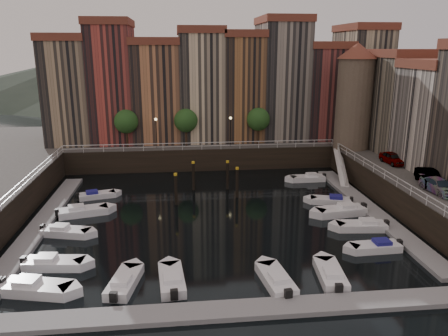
{
  "coord_description": "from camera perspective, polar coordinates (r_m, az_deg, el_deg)",
  "views": [
    {
      "loc": [
        -3.2,
        -40.9,
        16.15
      ],
      "look_at": [
        1.68,
        4.0,
        3.68
      ],
      "focal_mm": 35.0,
      "sensor_mm": 36.0,
      "label": 1
    }
  ],
  "objects": [
    {
      "name": "railings",
      "position": [
        47.53,
        -2.13,
        0.35
      ],
      "size": [
        36.08,
        34.04,
        0.52
      ],
      "color": "white",
      "rests_on": "ground"
    },
    {
      "name": "boat_right_0",
      "position": [
        38.58,
        19.29,
        -9.7
      ],
      "size": [
        4.37,
        1.73,
        1.0
      ],
      "rotation": [
        0.0,
        0.0,
        3.18
      ],
      "color": "white",
      "rests_on": "ground"
    },
    {
      "name": "ground",
      "position": [
        44.09,
        -1.62,
        -6.06
      ],
      "size": [
        200.0,
        200.0,
        0.0
      ],
      "primitive_type": "plane",
      "color": "black",
      "rests_on": "ground"
    },
    {
      "name": "dock_left",
      "position": [
        44.9,
        -22.73,
        -6.67
      ],
      "size": [
        2.0,
        28.0,
        0.35
      ],
      "primitive_type": "cube",
      "color": "gray",
      "rests_on": "ground"
    },
    {
      "name": "dock_near",
      "position": [
        28.93,
        1.24,
        -18.1
      ],
      "size": [
        30.0,
        2.0,
        0.35
      ],
      "primitive_type": "cube",
      "color": "gray",
      "rests_on": "ground"
    },
    {
      "name": "boat_near_1",
      "position": [
        31.91,
        -6.84,
        -14.35
      ],
      "size": [
        2.06,
        4.76,
        1.08
      ],
      "rotation": [
        0.0,
        0.0,
        1.65
      ],
      "color": "white",
      "rests_on": "ground"
    },
    {
      "name": "car_a",
      "position": [
        54.36,
        21.16,
        1.12
      ],
      "size": [
        1.9,
        4.12,
        1.37
      ],
      "primitive_type": "imported",
      "rotation": [
        0.0,
        0.0,
        0.07
      ],
      "color": "gray",
      "rests_on": "quay_right"
    },
    {
      "name": "boat_left_1",
      "position": [
        36.3,
        -21.43,
        -11.49
      ],
      "size": [
        4.82,
        2.19,
        1.09
      ],
      "rotation": [
        0.0,
        0.0,
        -0.11
      ],
      "color": "white",
      "rests_on": "ground"
    },
    {
      "name": "boat_left_0",
      "position": [
        33.34,
        -23.47,
        -14.17
      ],
      "size": [
        5.22,
        2.9,
        1.17
      ],
      "rotation": [
        0.0,
        0.0,
        -0.23
      ],
      "color": "white",
      "rests_on": "ground"
    },
    {
      "name": "boat_left_3",
      "position": [
        46.01,
        -18.06,
        -5.4
      ],
      "size": [
        5.14,
        2.94,
        1.15
      ],
      "rotation": [
        0.0,
        0.0,
        0.25
      ],
      "color": "white",
      "rests_on": "ground"
    },
    {
      "name": "mountains",
      "position": [
        151.2,
        -4.43,
        12.27
      ],
      "size": [
        145.0,
        100.0,
        18.0
      ],
      "color": "#2D382D",
      "rests_on": "ground"
    },
    {
      "name": "boat_right_2",
      "position": [
        45.4,
        15.13,
        -5.42
      ],
      "size": [
        5.34,
        2.55,
        1.2
      ],
      "rotation": [
        0.0,
        0.0,
        3.28
      ],
      "color": "white",
      "rests_on": "ground"
    },
    {
      "name": "promenade_trees",
      "position": [
        59.9,
        -4.36,
        6.2
      ],
      "size": [
        21.2,
        3.2,
        5.2
      ],
      "color": "black",
      "rests_on": "quay_far"
    },
    {
      "name": "boat_right_1",
      "position": [
        42.34,
        17.63,
        -7.23
      ],
      "size": [
        4.79,
        2.12,
        1.08
      ],
      "rotation": [
        0.0,
        0.0,
        3.05
      ],
      "color": "white",
      "rests_on": "ground"
    },
    {
      "name": "boat_near_2",
      "position": [
        31.92,
        6.85,
        -14.32
      ],
      "size": [
        2.3,
        4.88,
        1.1
      ],
      "rotation": [
        0.0,
        0.0,
        1.7
      ],
      "color": "white",
      "rests_on": "ground"
    },
    {
      "name": "boat_near_0",
      "position": [
        32.21,
        -12.94,
        -14.36
      ],
      "size": [
        2.49,
        4.72,
        1.06
      ],
      "rotation": [
        0.0,
        0.0,
        1.37
      ],
      "color": "white",
      "rests_on": "ground"
    },
    {
      "name": "quay_far",
      "position": [
        68.56,
        -3.39,
        3.07
      ],
      "size": [
        80.0,
        20.0,
        3.0
      ],
      "primitive_type": "cube",
      "color": "black",
      "rests_on": "ground"
    },
    {
      "name": "street_lamps",
      "position": [
        59.04,
        -3.99,
        5.39
      ],
      "size": [
        10.36,
        0.36,
        4.18
      ],
      "color": "black",
      "rests_on": "quay_far"
    },
    {
      "name": "dock_right",
      "position": [
        47.15,
        18.6,
        -5.22
      ],
      "size": [
        2.0,
        28.0,
        0.35
      ],
      "primitive_type": "cube",
      "color": "gray",
      "rests_on": "ground"
    },
    {
      "name": "boat_right_4",
      "position": [
        55.81,
        10.94,
        -1.31
      ],
      "size": [
        4.52,
        1.75,
        1.03
      ],
      "rotation": [
        0.0,
        0.0,
        3.17
      ],
      "color": "white",
      "rests_on": "ground"
    },
    {
      "name": "boat_left_2",
      "position": [
        41.74,
        -20.03,
        -7.8
      ],
      "size": [
        4.63,
        2.65,
        1.04
      ],
      "rotation": [
        0.0,
        0.0,
        -0.25
      ],
      "color": "white",
      "rests_on": "ground"
    },
    {
      "name": "corner_tower",
      "position": [
        60.35,
        16.66,
        9.13
      ],
      "size": [
        5.2,
        5.2,
        13.8
      ],
      "color": "#6B5B4C",
      "rests_on": "quay_right"
    },
    {
      "name": "mooring_pilings",
      "position": [
        49.21,
        -1.98,
        -1.72
      ],
      "size": [
        7.12,
        5.1,
        3.78
      ],
      "color": "black",
      "rests_on": "ground"
    },
    {
      "name": "boat_left_4",
      "position": [
        50.67,
        -16.36,
        -3.42
      ],
      "size": [
        4.25,
        2.46,
        0.95
      ],
      "rotation": [
        0.0,
        0.0,
        0.26
      ],
      "color": "white",
      "rests_on": "ground"
    },
    {
      "name": "gangway",
      "position": [
        56.62,
        15.03,
        0.33
      ],
      "size": [
        2.78,
        8.32,
        3.73
      ],
      "color": "white",
      "rests_on": "ground"
    },
    {
      "name": "car_c",
      "position": [
        45.25,
        26.3,
        -2.24
      ],
      "size": [
        2.17,
        4.67,
        1.32
      ],
      "primitive_type": "imported",
      "rotation": [
        0.0,
        0.0,
        0.07
      ],
      "color": "gray",
      "rests_on": "quay_right"
    },
    {
      "name": "car_b",
      "position": [
        47.49,
        25.13,
        -1.18
      ],
      "size": [
        2.83,
        4.92,
        1.53
      ],
      "primitive_type": "imported",
      "rotation": [
        0.0,
        0.0,
        -0.27
      ],
      "color": "gray",
      "rests_on": "quay_right"
    },
    {
      "name": "far_terrace",
      "position": [
        64.93,
        -0.43,
        10.84
      ],
      "size": [
        48.7,
        10.3,
        17.5
      ],
      "color": "#9A8162",
      "rests_on": "quay_far"
    },
    {
      "name": "boat_right_3",
      "position": [
        48.29,
        13.85,
        -4.14
      ],
      "size": [
        4.53,
        2.7,
        1.02
      ],
      "rotation": [
        0.0,
        0.0,
        2.86
      ],
      "color": "white",
      "rests_on": "ground"
    },
    {
      "name": "boat_near_3",
      "position": [
        33.25,
        13.78,
        -13.4
      ],
      "size": [
        2.16,
        4.81,
        1.09
      ],
      "rotation": [
        0.0,
        0.0,
        1.47
      ],
      "color": "white",
      "rests_on": "ground"
    }
  ]
}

